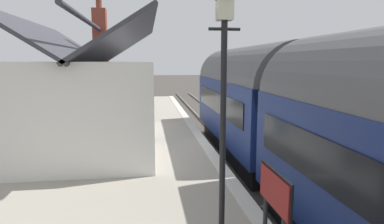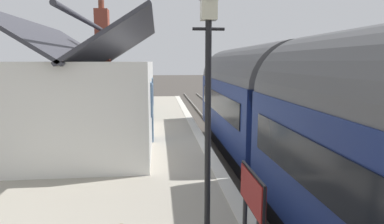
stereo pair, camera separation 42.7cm
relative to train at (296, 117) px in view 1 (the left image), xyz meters
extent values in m
plane|color=#423D38|center=(3.14, 0.90, -2.21)|extent=(160.00, 160.00, 0.00)
cube|color=#A39B8C|center=(3.14, 5.07, -1.81)|extent=(32.00, 6.34, 0.81)
cube|color=beige|center=(3.14, 2.08, -1.39)|extent=(32.00, 0.36, 0.02)
cube|color=gray|center=(3.14, -0.72, -2.14)|extent=(52.00, 0.08, 0.14)
cube|color=gray|center=(3.14, 0.72, -2.14)|extent=(52.00, 0.08, 0.14)
cube|color=black|center=(4.14, 0.00, -1.86)|extent=(7.92, 2.29, 0.70)
cube|color=navy|center=(4.14, 0.00, -0.36)|extent=(8.61, 2.70, 2.30)
cylinder|color=#515154|center=(4.14, 0.00, 0.79)|extent=(8.61, 2.65, 2.65)
cube|color=black|center=(4.14, 1.36, -0.08)|extent=(7.31, 0.03, 0.80)
cylinder|color=black|center=(6.72, 0.00, -1.86)|extent=(0.70, 2.16, 0.70)
cylinder|color=black|center=(1.56, 0.00, -1.86)|extent=(0.70, 2.16, 0.70)
cube|color=black|center=(8.47, 0.00, 0.04)|extent=(0.04, 2.16, 0.90)
cylinder|color=#F2EDCC|center=(8.49, 0.00, -0.94)|extent=(0.06, 0.24, 0.24)
cube|color=red|center=(8.53, 0.00, -1.39)|extent=(0.16, 2.56, 0.24)
cube|color=black|center=(-4.57, 1.36, -0.08)|extent=(6.64, 0.03, 0.80)
cylinder|color=black|center=(-2.22, 0.00, -1.86)|extent=(0.70, 2.16, 0.70)
cube|color=white|center=(3.43, 6.00, 0.05)|extent=(7.58, 4.15, 2.91)
cube|color=#38383F|center=(3.43, 4.96, 2.17)|extent=(8.08, 2.34, 1.54)
cube|color=#38383F|center=(3.43, 7.04, 2.17)|extent=(8.08, 2.34, 1.54)
cylinder|color=#38383F|center=(3.43, 6.00, 2.83)|extent=(8.08, 0.16, 0.16)
cube|color=brown|center=(6.00, 6.00, 2.60)|extent=(0.56, 0.56, 2.18)
cylinder|color=brown|center=(6.00, 6.00, 3.87)|extent=(0.24, 0.24, 0.36)
cube|color=slate|center=(3.59, 3.90, -0.35)|extent=(0.90, 0.06, 2.10)
cube|color=slate|center=(2.19, 3.90, 0.30)|extent=(0.80, 0.05, 1.10)
cube|color=slate|center=(4.99, 3.90, 0.30)|extent=(0.80, 0.05, 1.10)
cube|color=teal|center=(9.27, 4.67, -0.95)|extent=(1.41, 0.42, 0.06)
cube|color=teal|center=(9.27, 4.49, -0.72)|extent=(1.40, 0.13, 0.40)
cube|color=black|center=(8.71, 4.67, -1.18)|extent=(0.07, 0.36, 0.44)
cube|color=black|center=(9.83, 4.66, -1.18)|extent=(0.07, 0.36, 0.44)
cube|color=teal|center=(12.30, 4.59, -0.95)|extent=(1.41, 0.43, 0.06)
cube|color=teal|center=(12.30, 4.41, -0.72)|extent=(1.40, 0.14, 0.40)
cube|color=black|center=(11.74, 4.57, -1.18)|extent=(0.07, 0.36, 0.44)
cube|color=black|center=(12.86, 4.60, -1.18)|extent=(0.07, 0.36, 0.44)
cylinder|color=black|center=(-3.36, 2.88, 0.38)|extent=(0.10, 0.10, 3.56)
cylinder|color=black|center=(-3.36, 2.88, 2.01)|extent=(0.05, 0.50, 0.05)
cube|color=beige|center=(-3.36, 2.88, 2.30)|extent=(0.24, 0.24, 0.32)
cube|color=maroon|center=(-4.75, 2.53, -0.08)|extent=(0.90, 0.06, 0.44)
cube|color=black|center=(-4.75, 2.53, -0.08)|extent=(0.96, 0.03, 0.50)
camera|label=1|loc=(-8.45, 4.09, 1.51)|focal=30.54mm
camera|label=2|loc=(-8.50, 3.67, 1.51)|focal=30.54mm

